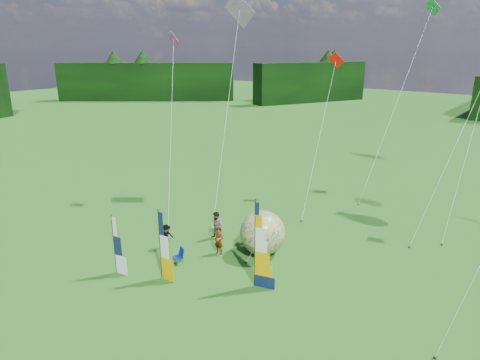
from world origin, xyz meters
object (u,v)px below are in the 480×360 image
Objects in this scene: side_banner_far at (114,245)px; bol_inflatable at (263,233)px; spectator_a at (219,241)px; spectator_b at (217,226)px; feather_banner_main at (255,245)px; camp_chair at (178,256)px; side_banner_left at (160,246)px; spectator_d at (249,232)px; spectator_c at (166,236)px.

bol_inflatable is at bearing 43.90° from side_banner_far.
spectator_b is (-1.49, 1.51, 0.08)m from spectator_a.
feather_banner_main is 4.69× the size of camp_chair.
side_banner_left is (-4.41, -2.50, -0.40)m from feather_banner_main.
spectator_a reaches higher than camp_chair.
side_banner_left is 2.48× the size of spectator_d.
side_banner_far is at bearing -169.70° from spectator_c.
bol_inflatable is 6.01m from spectator_c.
spectator_a is 2.68m from camp_chair.
spectator_a is at bearing 49.80° from side_banner_far.
bol_inflatable is 1.71m from spectator_d.
spectator_d is (1.11, 6.38, -1.17)m from side_banner_left.
side_banner_left is 2.25m from camp_chair.
bol_inflatable is 2.71× the size of camp_chair.
side_banner_far is (-2.46, -1.15, -0.27)m from side_banner_left.
spectator_d is (-1.49, 0.61, -0.57)m from bol_inflatable.
spectator_b is at bearing 133.40° from feather_banner_main.
spectator_c is at bearing 126.79° from side_banner_left.
camp_chair is at bearing -93.03° from spectator_b.
spectator_c is at bearing -158.64° from spectator_a.
spectator_c is at bearing -128.13° from spectator_b.
spectator_b is (-3.50, -0.17, -0.42)m from bol_inflatable.
spectator_b reaches higher than spectator_c.
side_banner_far is 1.24× the size of bol_inflatable.
spectator_a is at bearing 115.87° from spectator_d.
bol_inflatable is (5.07, 6.92, -0.33)m from side_banner_far.
feather_banner_main is 1.20× the size of side_banner_left.
bol_inflatable reaches higher than spectator_b.
side_banner_left reaches higher than spectator_a.
bol_inflatable is at bearing -6.49° from spectator_b.
spectator_c is 5.19m from spectator_d.
side_banner_far is 1.97× the size of spectator_a.
side_banner_far is 3.36× the size of camp_chair.
feather_banner_main reaches higher than spectator_d.
side_banner_left is 6.58m from spectator_d.
spectator_b is (-0.90, 5.60, -1.02)m from side_banner_left.
spectator_a is 3.42m from spectator_c.
spectator_c is at bearing 162.30° from feather_banner_main.
bol_inflatable is 3.53m from spectator_b.
bol_inflatable is 1.73× the size of spectator_c.
feather_banner_main is 4.39m from spectator_a.
spectator_b is (1.56, 6.75, -0.75)m from side_banner_far.
camp_chair is (0.44, -3.95, -0.43)m from spectator_b.
bol_inflatable is 1.45× the size of spectator_b.
side_banner_left is 5.76m from spectator_b.
bol_inflatable is 1.58× the size of spectator_a.
bol_inflatable is at bearing 102.56° from feather_banner_main.
feather_banner_main is 3.87m from bol_inflatable.
camp_chair is at bearing 173.52° from feather_banner_main.
feather_banner_main is at bearing -61.13° from bol_inflatable.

